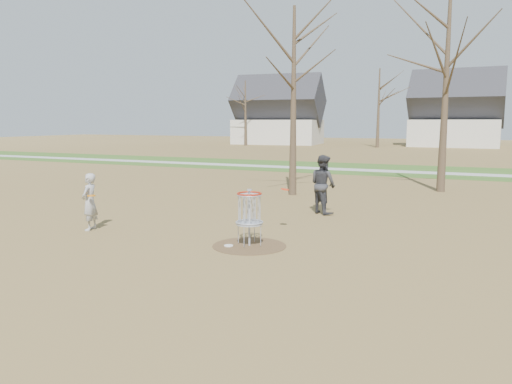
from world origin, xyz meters
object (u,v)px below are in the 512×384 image
at_px(disc_golf_basket, 249,209).
at_px(player_standing, 90,202).
at_px(player_throwing, 323,184).
at_px(disc_grounded, 229,246).

bearing_deg(disc_golf_basket, player_standing, -177.82).
height_order(player_throwing, disc_golf_basket, player_throwing).
bearing_deg(player_throwing, disc_grounded, 114.56).
relative_size(player_throwing, disc_grounded, 8.75).
bearing_deg(disc_grounded, player_standing, 179.14).
bearing_deg(disc_golf_basket, player_throwing, 85.83).
relative_size(player_throwing, disc_golf_basket, 1.43).
relative_size(disc_grounded, disc_golf_basket, 0.16).
xyz_separation_m(disc_grounded, disc_golf_basket, (0.44, 0.25, 0.89)).
relative_size(player_standing, disc_grounded, 7.21).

